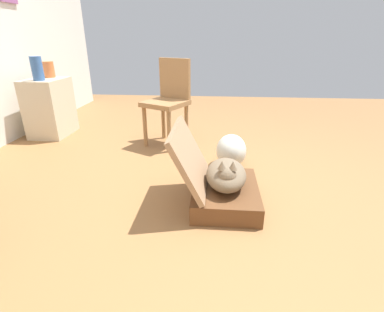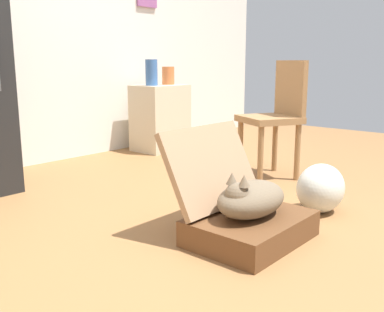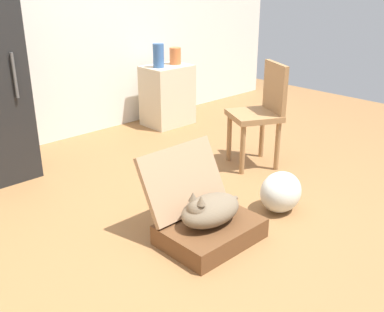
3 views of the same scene
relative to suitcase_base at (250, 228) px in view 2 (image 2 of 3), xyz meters
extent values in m
plane|color=olive|center=(0.27, 0.24, -0.07)|extent=(7.68, 7.68, 0.00)
cube|color=silver|center=(0.27, 2.50, 1.23)|extent=(6.40, 0.12, 2.60)
cube|color=brown|center=(0.00, 0.00, 0.00)|extent=(0.62, 0.47, 0.13)
cube|color=#9B7756|center=(0.00, 0.26, 0.28)|extent=(0.62, 0.24, 0.43)
ellipsoid|color=brown|center=(0.00, 0.00, 0.16)|extent=(0.44, 0.28, 0.18)
sphere|color=brown|center=(-0.12, 0.00, 0.20)|extent=(0.13, 0.13, 0.13)
cone|color=brown|center=(-0.12, -0.04, 0.28)|extent=(0.06, 0.06, 0.06)
cone|color=brown|center=(-0.12, 0.04, 0.28)|extent=(0.06, 0.06, 0.06)
cylinder|color=brown|center=(0.20, 0.04, 0.11)|extent=(0.20, 0.03, 0.07)
ellipsoid|color=silver|center=(0.66, -0.07, 0.08)|extent=(0.33, 0.28, 0.30)
cube|color=beige|center=(1.43, 2.09, 0.27)|extent=(0.53, 0.40, 0.67)
cylinder|color=#38609E|center=(1.30, 2.07, 0.74)|extent=(0.12, 0.12, 0.26)
cylinder|color=#CC6B38|center=(1.56, 2.09, 0.70)|extent=(0.13, 0.13, 0.18)
cylinder|color=olive|center=(1.11, 0.85, 0.15)|extent=(0.04, 0.04, 0.44)
cylinder|color=olive|center=(0.97, 0.56, 0.15)|extent=(0.04, 0.04, 0.44)
cylinder|color=olive|center=(1.41, 0.70, 0.15)|extent=(0.04, 0.04, 0.44)
cylinder|color=olive|center=(1.26, 0.41, 0.15)|extent=(0.04, 0.04, 0.44)
cube|color=olive|center=(1.19, 0.63, 0.40)|extent=(0.55, 0.55, 0.05)
cube|color=olive|center=(1.35, 0.55, 0.64)|extent=(0.21, 0.36, 0.43)
camera|label=1|loc=(-1.83, 0.09, 1.05)|focal=26.82mm
camera|label=2|loc=(-1.83, -1.20, 0.84)|focal=41.71mm
camera|label=3|loc=(-1.83, -1.76, 1.55)|focal=42.30mm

